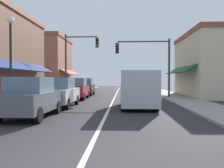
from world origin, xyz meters
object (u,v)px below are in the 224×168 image
parked_car_third_left (76,89)px  traffic_signal_mast_arm (150,57)px  parked_car_nearest_left (31,98)px  traffic_signal_left_corner (76,55)px  street_lamp_left_near (11,48)px  parked_car_far_left (85,87)px  van_in_lane (138,88)px  parked_car_second_left (59,92)px

parked_car_third_left → traffic_signal_mast_arm: traffic_signal_mast_arm is taller
parked_car_nearest_left → traffic_signal_left_corner: traffic_signal_left_corner is taller
street_lamp_left_near → parked_car_far_left: bearing=82.7°
parked_car_far_left → van_in_lane: bearing=-66.9°
parked_car_second_left → parked_car_far_left: bearing=90.8°
van_in_lane → parked_car_second_left: bearing=178.2°
parked_car_nearest_left → traffic_signal_mast_arm: bearing=61.2°
parked_car_nearest_left → street_lamp_left_near: street_lamp_left_near is taller
parked_car_second_left → street_lamp_left_near: size_ratio=0.85×
traffic_signal_mast_arm → parked_car_third_left: bearing=-167.3°
parked_car_third_left → parked_car_far_left: size_ratio=1.00×
parked_car_far_left → van_in_lane: size_ratio=0.80×
parked_car_far_left → street_lamp_left_near: bearing=-98.3°
parked_car_nearest_left → van_in_lane: (4.87, 4.12, 0.27)m
parked_car_third_left → parked_car_second_left: bearing=-90.5°
parked_car_far_left → parked_car_second_left: bearing=-90.3°
parked_car_nearest_left → van_in_lane: bearing=40.4°
parked_car_third_left → van_in_lane: van_in_lane is taller
traffic_signal_mast_arm → traffic_signal_left_corner: traffic_signal_left_corner is taller
traffic_signal_mast_arm → street_lamp_left_near: 12.52m
traffic_signal_left_corner → street_lamp_left_near: traffic_signal_left_corner is taller
parked_car_nearest_left → parked_car_second_left: (0.14, 4.27, 0.00)m
traffic_signal_mast_arm → street_lamp_left_near: traffic_signal_mast_arm is taller
parked_car_nearest_left → traffic_signal_mast_arm: size_ratio=0.78×
traffic_signal_left_corner → parked_car_third_left: bearing=-79.2°
van_in_lane → traffic_signal_left_corner: size_ratio=0.86×
parked_car_third_left → parked_car_far_left: same height
parked_car_third_left → traffic_signal_left_corner: size_ratio=0.69×
parked_car_nearest_left → traffic_signal_mast_arm: traffic_signal_mast_arm is taller
parked_car_far_left → van_in_lane: van_in_lane is taller
parked_car_far_left → traffic_signal_left_corner: (-0.56, -1.62, 3.09)m
parked_car_far_left → street_lamp_left_near: size_ratio=0.85×
parked_car_third_left → street_lamp_left_near: 8.76m
parked_car_far_left → traffic_signal_left_corner: bearing=-110.2°
parked_car_second_left → traffic_signal_mast_arm: (6.15, 7.11, 2.70)m
parked_car_second_left → parked_car_third_left: bearing=90.7°
traffic_signal_left_corner → parked_car_nearest_left: bearing=-87.6°
parked_car_nearest_left → street_lamp_left_near: (-1.68, 1.74, 2.38)m
parked_car_nearest_left → van_in_lane: size_ratio=0.79×
parked_car_second_left → parked_car_third_left: 5.72m
street_lamp_left_near → van_in_lane: bearing=20.0°
parked_car_third_left → traffic_signal_mast_arm: size_ratio=0.79×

